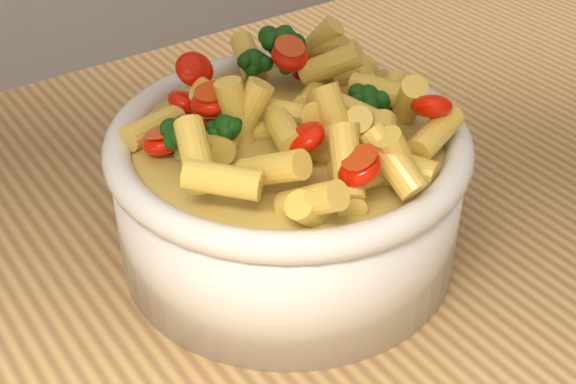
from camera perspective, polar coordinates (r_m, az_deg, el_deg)
table at (r=0.65m, az=3.27°, el=-12.14°), size 1.20×0.80×0.90m
serving_bowl at (r=0.56m, az=0.00°, el=0.11°), size 0.25×0.25×0.11m
pasta_salad at (r=0.53m, az=0.00°, el=5.98°), size 0.20×0.20×0.04m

